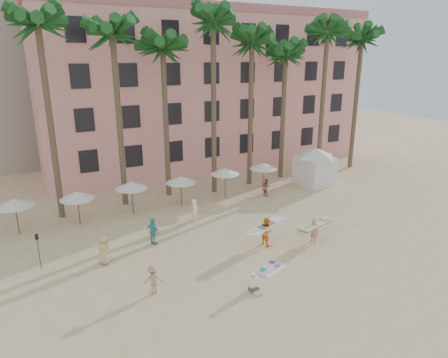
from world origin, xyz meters
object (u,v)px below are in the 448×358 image
cabana (315,163)px  carrier_white (266,230)px  pink_hotel (201,91)px  carrier_yellow (314,228)px

cabana → carrier_white: cabana is taller
pink_hotel → cabana: (5.55, -13.86, -5.93)m
pink_hotel → carrier_yellow: (-2.75, -23.83, -7.02)m
pink_hotel → carrier_white: (-5.73, -22.65, -7.00)m
carrier_yellow → carrier_white: (-2.98, 1.18, 0.02)m
pink_hotel → carrier_yellow: 25.00m
pink_hotel → carrier_yellow: size_ratio=11.18×
pink_hotel → carrier_yellow: pink_hotel is taller
cabana → carrier_yellow: (-8.30, -9.97, -1.08)m
carrier_yellow → carrier_white: carrier_white is taller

